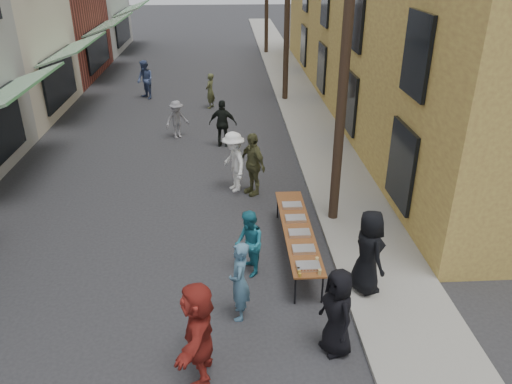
{
  "coord_description": "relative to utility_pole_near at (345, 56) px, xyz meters",
  "views": [
    {
      "loc": [
        1.45,
        -8.97,
        6.86
      ],
      "look_at": [
        2.11,
        2.25,
        1.3
      ],
      "focal_mm": 35.0,
      "sensor_mm": 36.0,
      "label": 1
    }
  ],
  "objects": [
    {
      "name": "serving_table",
      "position": [
        -1.23,
        -1.67,
        -3.79
      ],
      "size": [
        0.7,
        4.0,
        0.75
      ],
      "color": "brown",
      "rests_on": "ground"
    },
    {
      "name": "condiment_jar_c",
      "position": [
        -1.45,
        -3.42,
        -3.71
      ],
      "size": [
        0.07,
        0.07,
        0.08
      ],
      "primitive_type": "cylinder",
      "color": "#A57F26",
      "rests_on": "serving_table"
    },
    {
      "name": "guest_front_a",
      "position": [
        -0.95,
        -4.92,
        -3.61
      ],
      "size": [
        0.8,
        1.0,
        1.77
      ],
      "primitive_type": "imported",
      "rotation": [
        0.0,
        0.0,
        -1.26
      ],
      "color": "black",
      "rests_on": "ground"
    },
    {
      "name": "catering_tray_foil_d",
      "position": [
        -1.23,
        -1.27,
        -3.71
      ],
      "size": [
        0.5,
        0.33,
        0.08
      ],
      "primitive_type": "cube",
      "color": "#B2B2B7",
      "rests_on": "serving_table"
    },
    {
      "name": "passerby_far",
      "position": [
        -6.86,
        12.74,
        -3.56
      ],
      "size": [
        1.12,
        1.15,
        1.87
      ],
      "primitive_type": "imported",
      "rotation": [
        0.0,
        0.0,
        5.38
      ],
      "color": "#455686",
      "rests_on": "ground"
    },
    {
      "name": "ground",
      "position": [
        -4.3,
        -3.0,
        -4.5
      ],
      "size": [
        120.0,
        120.0,
        0.0
      ],
      "primitive_type": "plane",
      "color": "#28282B",
      "rests_on": "ground"
    },
    {
      "name": "catering_tray_sausage",
      "position": [
        -1.23,
        -3.32,
        -3.71
      ],
      "size": [
        0.5,
        0.33,
        0.08
      ],
      "primitive_type": "cube",
      "color": "maroon",
      "rests_on": "serving_table"
    },
    {
      "name": "guest_queue_back",
      "position": [
        -3.45,
        -5.39,
        -3.53
      ],
      "size": [
        0.69,
        1.84,
        1.95
      ],
      "primitive_type": "imported",
      "rotation": [
        0.0,
        0.0,
        -1.63
      ],
      "color": "maroon",
      "rests_on": "ground"
    },
    {
      "name": "passerby_right",
      "position": [
        -3.63,
        10.95,
        -3.69
      ],
      "size": [
        0.58,
        0.69,
        1.62
      ],
      "primitive_type": "imported",
      "rotation": [
        0.0,
        0.0,
        4.32
      ],
      "color": "#4D522F",
      "rests_on": "ground"
    },
    {
      "name": "catering_tray_buns_end",
      "position": [
        -1.23,
        -0.57,
        -3.71
      ],
      "size": [
        0.5,
        0.33,
        0.08
      ],
      "primitive_type": "cube",
      "color": "tan",
      "rests_on": "serving_table"
    },
    {
      "name": "utility_pole_near",
      "position": [
        0.0,
        0.0,
        0.0
      ],
      "size": [
        0.26,
        0.26,
        9.0
      ],
      "primitive_type": "cylinder",
      "color": "#2D2116",
      "rests_on": "ground"
    },
    {
      "name": "condiment_jar_b",
      "position": [
        -1.45,
        -3.52,
        -3.71
      ],
      "size": [
        0.07,
        0.07,
        0.08
      ],
      "primitive_type": "cylinder",
      "color": "#A57F26",
      "rests_on": "serving_table"
    },
    {
      "name": "catering_tray_buns",
      "position": [
        -1.23,
        -1.97,
        -3.71
      ],
      "size": [
        0.5,
        0.33,
        0.08
      ],
      "primitive_type": "cube",
      "color": "tan",
      "rests_on": "serving_table"
    },
    {
      "name": "passerby_left",
      "position": [
        -4.84,
        6.95,
        -3.75
      ],
      "size": [
        1.12,
        0.98,
        1.5
      ],
      "primitive_type": "imported",
      "rotation": [
        0.0,
        0.0,
        0.54
      ],
      "color": "gray",
      "rests_on": "ground"
    },
    {
      "name": "server",
      "position": [
        0.05,
        -3.25,
        -3.44
      ],
      "size": [
        0.83,
        1.06,
        1.92
      ],
      "primitive_type": "imported",
      "rotation": [
        0.0,
        0.0,
        1.83
      ],
      "color": "black",
      "rests_on": "sidewalk"
    },
    {
      "name": "cup_stack",
      "position": [
        -1.03,
        -3.57,
        -3.69
      ],
      "size": [
        0.08,
        0.08,
        0.12
      ],
      "primitive_type": "cylinder",
      "color": "tan",
      "rests_on": "serving_table"
    },
    {
      "name": "condiment_jar_a",
      "position": [
        -1.45,
        -3.62,
        -3.71
      ],
      "size": [
        0.07,
        0.07,
        0.08
      ],
      "primitive_type": "cylinder",
      "color": "#A57F26",
      "rests_on": "serving_table"
    },
    {
      "name": "guest_front_b",
      "position": [
        -2.7,
        -3.87,
        -3.63
      ],
      "size": [
        0.46,
        0.66,
        1.73
      ],
      "primitive_type": "imported",
      "rotation": [
        0.0,
        0.0,
        -1.64
      ],
      "color": "teal",
      "rests_on": "ground"
    },
    {
      "name": "sidewalk",
      "position": [
        0.7,
        12.0,
        -4.45
      ],
      "size": [
        2.2,
        60.0,
        0.1
      ],
      "primitive_type": "cube",
      "color": "gray",
      "rests_on": "ground"
    },
    {
      "name": "passerby_mid",
      "position": [
        -3.03,
        5.91,
        -3.61
      ],
      "size": [
        1.1,
        0.61,
        1.78
      ],
      "primitive_type": "imported",
      "rotation": [
        0.0,
        0.0,
        2.97
      ],
      "color": "black",
      "rests_on": "ground"
    },
    {
      "name": "guest_front_d",
      "position": [
        -2.7,
        2.07,
        -3.55
      ],
      "size": [
        1.1,
        1.4,
        1.89
      ],
      "primitive_type": "imported",
      "rotation": [
        0.0,
        0.0,
        -1.2
      ],
      "color": "white",
      "rests_on": "ground"
    },
    {
      "name": "catering_tray_foil_b",
      "position": [
        -1.23,
        -2.67,
        -3.71
      ],
      "size": [
        0.5,
        0.33,
        0.08
      ],
      "primitive_type": "cube",
      "color": "#B2B2B7",
      "rests_on": "serving_table"
    },
    {
      "name": "guest_front_c",
      "position": [
        -2.44,
        -2.36,
        -3.7
      ],
      "size": [
        0.76,
        0.89,
        1.59
      ],
      "primitive_type": "imported",
      "rotation": [
        0.0,
        0.0,
        -1.34
      ],
      "color": "teal",
      "rests_on": "ground"
    },
    {
      "name": "guest_front_e",
      "position": [
        -2.14,
        1.81,
        -3.52
      ],
      "size": [
        1.01,
        1.22,
        1.95
      ],
      "primitive_type": "imported",
      "rotation": [
        0.0,
        0.0,
        -1.01
      ],
      "color": "brown",
      "rests_on": "ground"
    },
    {
      "name": "utility_pole_mid",
      "position": [
        0.0,
        12.0,
        0.0
      ],
      "size": [
        0.26,
        0.26,
        9.0
      ],
      "primitive_type": "cylinder",
      "color": "#2D2116",
      "rests_on": "ground"
    }
  ]
}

